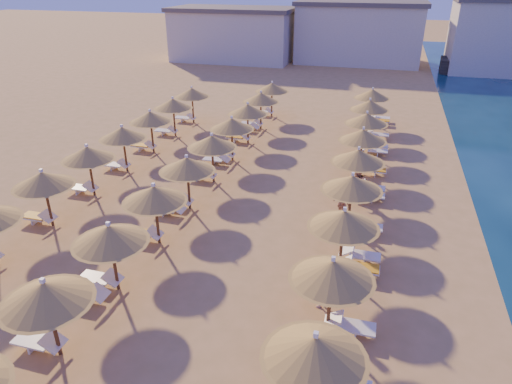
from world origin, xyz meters
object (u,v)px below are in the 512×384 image
(parasol_row_east, at_px, (352,184))
(beachgoer_c, at_px, (341,204))
(parasol_row_west, at_px, (187,165))
(beachgoer_a, at_px, (320,283))
(beachgoer_b, at_px, (357,184))

(parasol_row_east, distance_m, beachgoer_c, 1.77)
(parasol_row_west, height_order, beachgoer_a, parasol_row_west)
(beachgoer_b, relative_size, beachgoer_c, 1.10)
(beachgoer_b, bearing_deg, parasol_row_west, -99.91)
(beachgoer_c, bearing_deg, parasol_row_east, -28.31)
(parasol_row_west, height_order, beachgoer_b, parasol_row_west)
(beachgoer_c, distance_m, beachgoer_a, 6.34)
(beachgoer_c, xyz_separation_m, beachgoer_a, (-0.03, -6.34, 0.09))
(parasol_row_east, height_order, beachgoer_a, parasol_row_east)
(parasol_row_east, bearing_deg, beachgoer_a, -94.88)
(beachgoer_c, bearing_deg, beachgoer_a, -54.49)
(beachgoer_b, bearing_deg, beachgoer_a, -35.38)
(parasol_row_east, xyz_separation_m, beachgoer_b, (0.10, 3.09, -1.38))
(beachgoer_c, height_order, beachgoer_a, beachgoer_a)
(beachgoer_b, bearing_deg, beachgoer_c, -45.28)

